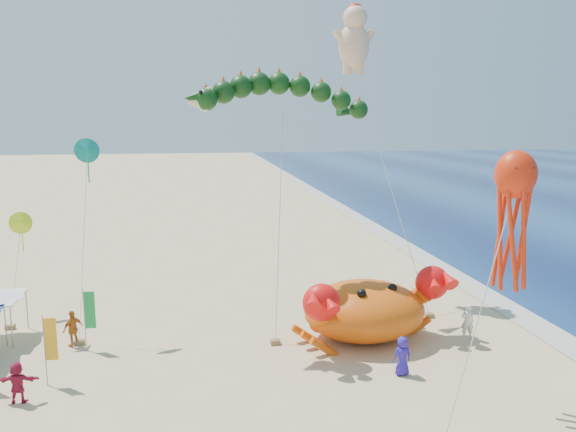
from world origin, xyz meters
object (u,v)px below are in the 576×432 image
Objects in this scene: cherub_kite at (355,38)px; dragon_kite at (280,101)px; octopus_kite at (513,210)px; crab_inflatable at (365,308)px.

dragon_kite is at bearing -134.32° from cherub_kite.
octopus_kite is (7.41, -10.54, -4.39)m from dragon_kite.
dragon_kite reaches higher than octopus_kite.
cherub_kite reaches higher than octopus_kite.
crab_inflatable is 10.32m from octopus_kite.
dragon_kite is 0.73× the size of cherub_kite.
cherub_kite is (5.74, 5.88, 4.13)m from dragon_kite.
octopus_kite is (3.45, -7.39, 6.33)m from crab_inflatable.
cherub_kite is at bearing 78.87° from crab_inflatable.
dragon_kite is 9.19m from cherub_kite.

